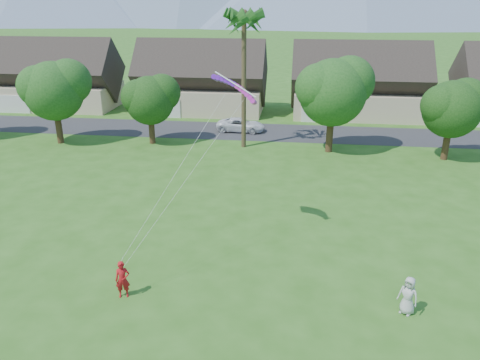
% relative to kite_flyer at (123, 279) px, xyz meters
% --- Properties ---
extents(street, '(90.00, 7.00, 0.01)m').
position_rel_kite_flyer_xyz_m(street, '(4.78, 30.19, -0.92)').
color(street, '#2D2D30').
rests_on(street, ground).
extents(kite_flyer, '(0.77, 0.62, 1.86)m').
position_rel_kite_flyer_xyz_m(kite_flyer, '(0.00, 0.00, 0.00)').
color(kite_flyer, '#B31418').
rests_on(kite_flyer, ground).
extents(watcher, '(1.07, 0.99, 1.84)m').
position_rel_kite_flyer_xyz_m(watcher, '(13.07, 0.39, -0.01)').
color(watcher, '#BABAB5').
rests_on(watcher, ground).
extents(parked_car, '(5.17, 2.63, 1.40)m').
position_rel_kite_flyer_xyz_m(parked_car, '(1.81, 30.19, -0.23)').
color(parked_car, white).
rests_on(parked_car, ground).
extents(houses_row, '(72.75, 8.19, 8.86)m').
position_rel_kite_flyer_xyz_m(houses_row, '(5.28, 39.19, 2.51)').
color(houses_row, beige).
rests_on(houses_row, ground).
extents(tree_row, '(62.27, 6.67, 8.45)m').
position_rel_kite_flyer_xyz_m(tree_row, '(3.64, 24.11, 3.96)').
color(tree_row, '#47301C').
rests_on(tree_row, ground).
extents(fan_palm, '(3.00, 3.00, 13.80)m').
position_rel_kite_flyer_xyz_m(fan_palm, '(2.78, 24.69, 10.87)').
color(fan_palm, '#4C3D26').
rests_on(fan_palm, ground).
extents(parafoil_kite, '(2.78, 1.23, 0.50)m').
position_rel_kite_flyer_xyz_m(parafoil_kite, '(4.54, 6.70, 8.00)').
color(parafoil_kite, '#6118B4').
rests_on(parafoil_kite, ground).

